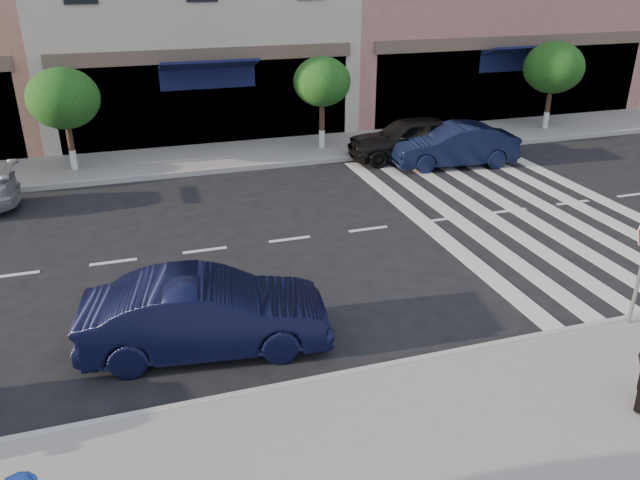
{
  "coord_description": "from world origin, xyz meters",
  "views": [
    {
      "loc": [
        -3.42,
        -9.03,
        6.06
      ],
      "look_at": [
        -0.27,
        0.79,
        1.4
      ],
      "focal_mm": 35.0,
      "sensor_mm": 36.0,
      "label": 1
    }
  ],
  "objects": [
    {
      "name": "ground",
      "position": [
        0.0,
        0.0,
        0.0
      ],
      "size": [
        120.0,
        120.0,
        0.0
      ],
      "primitive_type": "plane",
      "color": "black",
      "rests_on": "ground"
    },
    {
      "name": "sidewalk_far",
      "position": [
        0.0,
        11.0,
        0.07
      ],
      "size": [
        60.0,
        3.0,
        0.15
      ],
      "primitive_type": "cube",
      "color": "gray",
      "rests_on": "ground"
    },
    {
      "name": "car_far_mid",
      "position": [
        5.49,
        9.1,
        0.7
      ],
      "size": [
        4.21,
        1.95,
        1.4
      ],
      "primitive_type": "imported",
      "rotation": [
        0.0,
        0.0,
        -1.64
      ],
      "color": "black",
      "rests_on": "ground"
    },
    {
      "name": "car_near_mid",
      "position": [
        -2.5,
        0.06,
        0.67
      ],
      "size": [
        4.24,
        1.98,
        1.35
      ],
      "primitive_type": "imported",
      "rotation": [
        0.0,
        0.0,
        1.43
      ],
      "color": "black",
      "rests_on": "ground"
    },
    {
      "name": "sidewalk_near",
      "position": [
        0.0,
        -3.75,
        0.07
      ],
      "size": [
        60.0,
        4.5,
        0.15
      ],
      "primitive_type": "cube",
      "color": "gray",
      "rests_on": "ground"
    },
    {
      "name": "street_tree_wb",
      "position": [
        -5.0,
        10.8,
        2.31
      ],
      "size": [
        2.1,
        2.1,
        3.06
      ],
      "color": "#473323",
      "rests_on": "sidewalk_far"
    },
    {
      "name": "street_tree_ea",
      "position": [
        12.0,
        10.8,
        2.39
      ],
      "size": [
        2.2,
        2.2,
        3.19
      ],
      "color": "#473323",
      "rests_on": "sidewalk_far"
    },
    {
      "name": "street_tree_c",
      "position": [
        3.0,
        10.8,
        2.36
      ],
      "size": [
        1.9,
        1.9,
        3.04
      ],
      "color": "#473323",
      "rests_on": "sidewalk_far"
    },
    {
      "name": "car_far_right",
      "position": [
        6.5,
        8.03,
        0.66
      ],
      "size": [
        4.12,
        1.79,
        1.32
      ],
      "primitive_type": "imported",
      "rotation": [
        0.0,
        0.0,
        -1.67
      ],
      "color": "black",
      "rests_on": "ground"
    }
  ]
}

